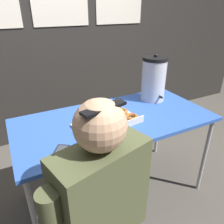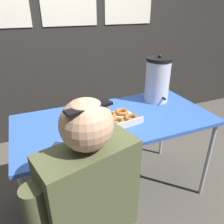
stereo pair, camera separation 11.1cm
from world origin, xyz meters
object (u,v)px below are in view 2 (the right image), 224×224
(cell_phone, at_px, (56,150))
(coffee_urn, at_px, (157,80))
(donut_box, at_px, (107,121))
(person_seated, at_px, (92,216))

(cell_phone, bearing_deg, coffee_urn, 56.46)
(coffee_urn, relative_size, cell_phone, 2.56)
(donut_box, relative_size, cell_phone, 3.14)
(cell_phone, bearing_deg, person_seated, -43.03)
(donut_box, height_order, coffee_urn, coffee_urn)
(coffee_urn, distance_m, cell_phone, 1.07)
(coffee_urn, distance_m, person_seated, 1.24)
(donut_box, distance_m, coffee_urn, 0.64)
(cell_phone, relative_size, person_seated, 0.13)
(coffee_urn, xyz_separation_m, cell_phone, (-0.97, -0.42, -0.19))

